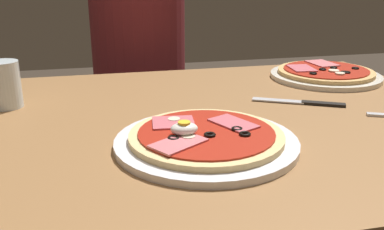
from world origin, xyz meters
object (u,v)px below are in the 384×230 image
(pizza_foreground, at_px, (206,139))
(water_glass_far, at_px, (5,88))
(dining_table, at_px, (179,173))
(knife, at_px, (305,102))
(diner_person, at_px, (141,105))
(pizza_across_left, at_px, (325,74))

(pizza_foreground, relative_size, water_glass_far, 3.09)
(dining_table, bearing_deg, knife, 6.33)
(diner_person, bearing_deg, knife, 111.89)
(pizza_across_left, distance_m, diner_person, 0.69)
(knife, height_order, diner_person, diner_person)
(knife, distance_m, diner_person, 0.77)
(diner_person, bearing_deg, pizza_across_left, 131.70)
(pizza_foreground, relative_size, diner_person, 0.25)
(pizza_foreground, bearing_deg, diner_person, 90.68)
(pizza_foreground, distance_m, diner_person, 0.88)
(water_glass_far, relative_size, diner_person, 0.08)
(pizza_foreground, height_order, pizza_across_left, pizza_foreground)
(pizza_foreground, relative_size, knife, 1.65)
(pizza_across_left, distance_m, water_glass_far, 0.78)
(pizza_across_left, xyz_separation_m, water_glass_far, (-0.78, -0.07, 0.03))
(knife, bearing_deg, diner_person, 111.89)
(pizza_across_left, bearing_deg, dining_table, -152.73)
(water_glass_far, height_order, knife, water_glass_far)
(pizza_foreground, bearing_deg, dining_table, 96.87)
(dining_table, height_order, pizza_across_left, pizza_across_left)
(dining_table, distance_m, pizza_foreground, 0.19)
(dining_table, distance_m, pizza_across_left, 0.52)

